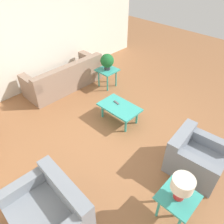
% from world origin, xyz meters
% --- Properties ---
extents(ground_plane, '(14.00, 14.00, 0.00)m').
position_xyz_m(ground_plane, '(0.00, 0.00, 0.00)').
color(ground_plane, '#8E5B38').
extents(wall_right, '(0.12, 7.20, 2.70)m').
position_xyz_m(wall_right, '(3.06, 0.00, 1.35)').
color(wall_right, silver).
rests_on(wall_right, ground_plane).
extents(sofa, '(0.85, 2.17, 0.77)m').
position_xyz_m(sofa, '(2.36, -0.21, 0.29)').
color(sofa, gray).
rests_on(sofa, ground_plane).
extents(armchair, '(0.95, 0.88, 0.73)m').
position_xyz_m(armchair, '(-1.57, -0.12, 0.30)').
color(armchair, slate).
rests_on(armchair, ground_plane).
extents(loveseat, '(1.17, 0.94, 0.73)m').
position_xyz_m(loveseat, '(-0.56, 2.22, 0.29)').
color(loveseat, slate).
rests_on(loveseat, ground_plane).
extents(coffee_table, '(0.91, 0.57, 0.39)m').
position_xyz_m(coffee_table, '(0.31, -0.20, 0.34)').
color(coffee_table, teal).
rests_on(coffee_table, ground_plane).
extents(side_table_plant, '(0.51, 0.51, 0.53)m').
position_xyz_m(side_table_plant, '(1.55, -1.07, 0.44)').
color(side_table_plant, teal).
rests_on(side_table_plant, ground_plane).
extents(side_table_lamp, '(0.51, 0.51, 0.53)m').
position_xyz_m(side_table_lamp, '(-1.79, 0.89, 0.44)').
color(side_table_lamp, teal).
rests_on(side_table_lamp, ground_plane).
extents(potted_plant, '(0.36, 0.36, 0.44)m').
position_xyz_m(potted_plant, '(1.55, -1.07, 0.77)').
color(potted_plant, '#333338').
rests_on(potted_plant, side_table_plant).
extents(table_lamp, '(0.30, 0.30, 0.41)m').
position_xyz_m(table_lamp, '(-1.79, 0.89, 0.79)').
color(table_lamp, red).
rests_on(table_lamp, side_table_lamp).
extents(remote_control, '(0.16, 0.06, 0.02)m').
position_xyz_m(remote_control, '(0.45, -0.25, 0.40)').
color(remote_control, '#4C4C51').
rests_on(remote_control, coffee_table).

